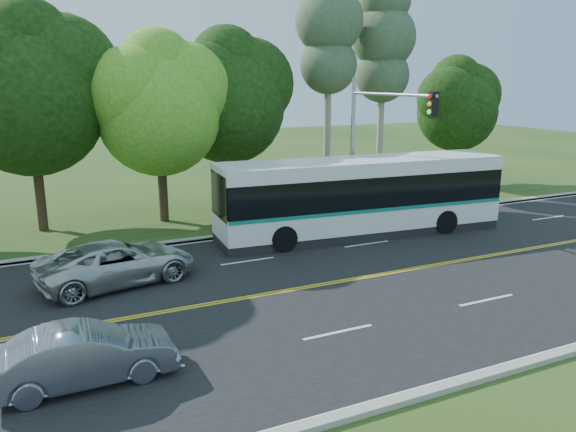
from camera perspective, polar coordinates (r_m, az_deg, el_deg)
name	(u,v)px	position (r m, az deg, el deg)	size (l,w,h in m)	color
ground	(299,289)	(19.19, 1.11, -7.43)	(120.00, 120.00, 0.00)	#234316
road	(299,289)	(19.19, 1.11, -7.40)	(60.00, 14.00, 0.02)	black
curb_north	(229,235)	(25.45, -6.05, -1.97)	(60.00, 0.30, 0.15)	#A19D92
curb_south	(438,389)	(13.76, 15.03, -16.64)	(60.00, 0.30, 0.15)	#A19D92
grass_verge	(216,226)	(27.15, -7.35, -1.06)	(60.00, 4.00, 0.10)	#234316
lane_markings	(296,289)	(19.15, 0.85, -7.41)	(57.60, 13.82, 0.00)	gold
tree_row	(84,84)	(28.30, -20.04, 12.51)	(44.70, 9.10, 13.84)	black
bougainvillea_hedge	(353,203)	(29.20, 6.66, 1.35)	(9.50, 2.25, 1.50)	maroon
traffic_signal	(375,131)	(25.96, 8.82, 8.58)	(0.42, 6.10, 7.00)	#96989E
transit_bus	(361,197)	(25.58, 7.42, 1.88)	(13.36, 3.88, 3.45)	white
sedan	(85,355)	(14.18, -19.97, -13.16)	(1.45, 4.17, 1.37)	slate
suv	(117,262)	(20.32, -16.96, -4.54)	(2.48, 5.37, 1.49)	silver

